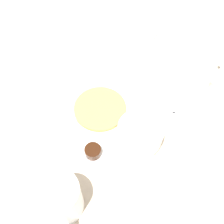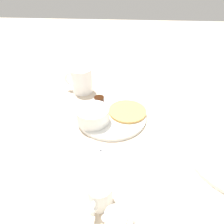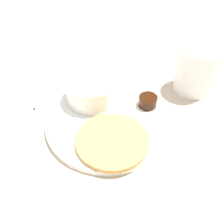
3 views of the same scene
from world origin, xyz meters
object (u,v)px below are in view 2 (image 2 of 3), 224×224
at_px(plate, 111,116).
at_px(bowl, 93,115).
at_px(creamer_pitcher_far, 116,222).
at_px(fork, 96,147).
at_px(creamer_pitcher_near, 100,194).
at_px(coffee_mug, 81,81).

height_order(plate, bowl, bowl).
xyz_separation_m(creamer_pitcher_far, fork, (0.20, 0.07, -0.03)).
xyz_separation_m(plate, creamer_pitcher_far, (-0.35, -0.04, 0.02)).
bearing_deg(plate, creamer_pitcher_near, -178.65).
bearing_deg(creamer_pitcher_near, bowl, 13.95).
relative_size(bowl, fork, 0.89).
height_order(bowl, creamer_pitcher_near, creamer_pitcher_near).
distance_m(bowl, creamer_pitcher_near, 0.26).
xyz_separation_m(plate, bowl, (-0.04, 0.06, 0.03)).
relative_size(plate, bowl, 2.28).
bearing_deg(plate, fork, 169.10).
height_order(plate, coffee_mug, coffee_mug).
xyz_separation_m(coffee_mug, creamer_pitcher_near, (-0.47, -0.15, -0.02)).
bearing_deg(fork, bowl, 14.98).
relative_size(bowl, creamer_pitcher_far, 1.69).
xyz_separation_m(creamer_pitcher_near, fork, (0.15, 0.04, -0.03)).
bearing_deg(fork, coffee_mug, 20.33).
xyz_separation_m(creamer_pitcher_near, creamer_pitcher_far, (-0.05, -0.04, -0.00)).
xyz_separation_m(plate, creamer_pitcher_near, (-0.30, -0.01, 0.03)).
distance_m(plate, creamer_pitcher_far, 0.35).
distance_m(bowl, creamer_pitcher_far, 0.32).
bearing_deg(plate, coffee_mug, 40.78).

